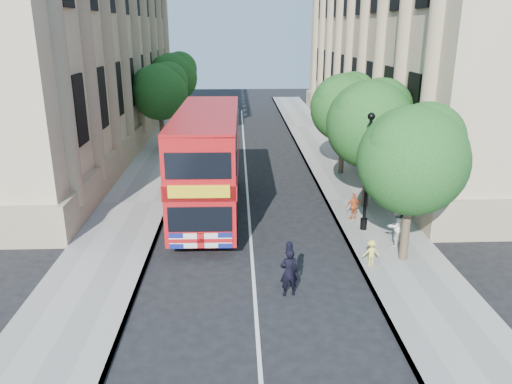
{
  "coord_description": "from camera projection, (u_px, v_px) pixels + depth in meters",
  "views": [
    {
      "loc": [
        -0.54,
        -14.2,
        8.6
      ],
      "look_at": [
        0.21,
        4.81,
        2.3
      ],
      "focal_mm": 35.0,
      "sensor_mm": 36.0,
      "label": 1
    }
  ],
  "objects": [
    {
      "name": "ground",
      "position": [
        255.0,
        306.0,
        16.19
      ],
      "size": [
        120.0,
        120.0,
        0.0
      ],
      "primitive_type": "plane",
      "color": "black",
      "rests_on": "ground"
    },
    {
      "name": "pavement_right",
      "position": [
        359.0,
        200.0,
        25.87
      ],
      "size": [
        3.5,
        80.0,
        0.12
      ],
      "primitive_type": "cube",
      "color": "gray",
      "rests_on": "ground"
    },
    {
      "name": "pavement_left",
      "position": [
        136.0,
        203.0,
        25.45
      ],
      "size": [
        3.5,
        80.0,
        0.12
      ],
      "primitive_type": "cube",
      "color": "gray",
      "rests_on": "ground"
    },
    {
      "name": "building_right",
      "position": [
        430.0,
        22.0,
        36.64
      ],
      "size": [
        12.0,
        38.0,
        18.0
      ],
      "primitive_type": "cube",
      "color": "tan",
      "rests_on": "ground"
    },
    {
      "name": "building_left",
      "position": [
        50.0,
        21.0,
        35.62
      ],
      "size": [
        12.0,
        38.0,
        18.0
      ],
      "primitive_type": "cube",
      "color": "tan",
      "rests_on": "ground"
    },
    {
      "name": "tree_right_near",
      "position": [
        414.0,
        154.0,
        17.95
      ],
      "size": [
        4.0,
        4.0,
        6.08
      ],
      "color": "#473828",
      "rests_on": "ground"
    },
    {
      "name": "tree_right_mid",
      "position": [
        371.0,
        120.0,
        23.58
      ],
      "size": [
        4.2,
        4.2,
        6.37
      ],
      "color": "#473828",
      "rests_on": "ground"
    },
    {
      "name": "tree_right_far",
      "position": [
        345.0,
        104.0,
        29.32
      ],
      "size": [
        4.0,
        4.0,
        6.15
      ],
      "color": "#473828",
      "rests_on": "ground"
    },
    {
      "name": "tree_left_far",
      "position": [
        160.0,
        89.0,
        35.48
      ],
      "size": [
        4.0,
        4.0,
        6.3
      ],
      "color": "#473828",
      "rests_on": "ground"
    },
    {
      "name": "tree_left_back",
      "position": [
        173.0,
        75.0,
        42.98
      ],
      "size": [
        4.2,
        4.2,
        6.65
      ],
      "color": "#473828",
      "rests_on": "ground"
    },
    {
      "name": "lamp_post",
      "position": [
        367.0,
        177.0,
        21.28
      ],
      "size": [
        0.32,
        0.32,
        5.16
      ],
      "color": "black",
      "rests_on": "pavement_right"
    },
    {
      "name": "double_decker_bus",
      "position": [
        208.0,
        159.0,
        23.49
      ],
      "size": [
        2.94,
        10.53,
        4.85
      ],
      "rotation": [
        0.0,
        0.0,
        -0.01
      ],
      "color": "#AF0C0F",
      "rests_on": "ground"
    },
    {
      "name": "box_van",
      "position": [
        213.0,
        173.0,
        25.67
      ],
      "size": [
        2.56,
        5.42,
        3.01
      ],
      "rotation": [
        0.0,
        0.0,
        0.08
      ],
      "color": "black",
      "rests_on": "ground"
    },
    {
      "name": "police_constable",
      "position": [
        289.0,
        272.0,
        16.58
      ],
      "size": [
        0.67,
        0.5,
        1.69
      ],
      "primitive_type": "imported",
      "rotation": [
        0.0,
        0.0,
        3.3
      ],
      "color": "black",
      "rests_on": "ground"
    },
    {
      "name": "woman_pedestrian",
      "position": [
        396.0,
        226.0,
        20.06
      ],
      "size": [
        1.08,
        1.0,
        1.77
      ],
      "primitive_type": "imported",
      "rotation": [
        0.0,
        0.0,
        3.65
      ],
      "color": "silver",
      "rests_on": "pavement_right"
    },
    {
      "name": "child_a",
      "position": [
        354.0,
        206.0,
        23.0
      ],
      "size": [
        0.76,
        0.38,
        1.25
      ],
      "primitive_type": "imported",
      "rotation": [
        0.0,
        0.0,
        3.24
      ],
      "color": "#D65B25",
      "rests_on": "pavement_right"
    },
    {
      "name": "child_b",
      "position": [
        371.0,
        253.0,
        18.53
      ],
      "size": [
        0.71,
        0.46,
        1.03
      ],
      "primitive_type": "imported",
      "rotation": [
        0.0,
        0.0,
        3.27
      ],
      "color": "#E6CD4E",
      "rests_on": "pavement_right"
    }
  ]
}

